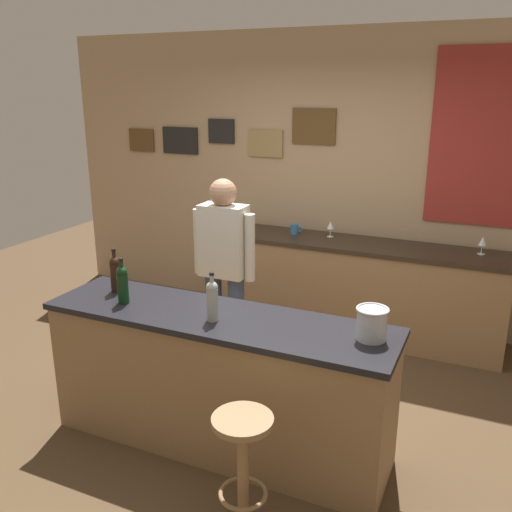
{
  "coord_description": "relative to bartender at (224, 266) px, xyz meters",
  "views": [
    {
      "loc": [
        1.52,
        -3.19,
        2.29
      ],
      "look_at": [
        -0.12,
        0.45,
        1.05
      ],
      "focal_mm": 38.87,
      "sensor_mm": 36.0,
      "label": 1
    }
  ],
  "objects": [
    {
      "name": "ground_plane",
      "position": [
        0.39,
        -0.44,
        -0.94
      ],
      "size": [
        10.0,
        10.0,
        0.0
      ],
      "primitive_type": "plane",
      "color": "#4C3823"
    },
    {
      "name": "back_wall",
      "position": [
        0.42,
        1.58,
        0.48
      ],
      "size": [
        6.0,
        0.09,
        2.8
      ],
      "color": "tan",
      "rests_on": "ground_plane"
    },
    {
      "name": "wine_bottle_b",
      "position": [
        -0.27,
        -0.91,
        0.12
      ],
      "size": [
        0.07,
        0.07,
        0.31
      ],
      "color": "black",
      "rests_on": "bar_counter"
    },
    {
      "name": "ice_bucket",
      "position": [
        1.33,
        -0.78,
        0.08
      ],
      "size": [
        0.19,
        0.19,
        0.19
      ],
      "color": "#B7BABF",
      "rests_on": "bar_counter"
    },
    {
      "name": "wine_glass_c",
      "position": [
        1.81,
        1.28,
        0.07
      ],
      "size": [
        0.07,
        0.07,
        0.16
      ],
      "color": "silver",
      "rests_on": "side_counter"
    },
    {
      "name": "bar_stool",
      "position": [
        0.85,
        -1.45,
        -0.48
      ],
      "size": [
        0.32,
        0.32,
        0.68
      ],
      "color": "olive",
      "rests_on": "ground_plane"
    },
    {
      "name": "wine_glass_a",
      "position": [
        -0.36,
        1.14,
        0.07
      ],
      "size": [
        0.07,
        0.07,
        0.16
      ],
      "color": "silver",
      "rests_on": "side_counter"
    },
    {
      "name": "side_counter",
      "position": [
        0.79,
        1.21,
        -0.48
      ],
      "size": [
        2.65,
        0.56,
        0.9
      ],
      "color": "olive",
      "rests_on": "ground_plane"
    },
    {
      "name": "bartender",
      "position": [
        0.0,
        0.0,
        0.0
      ],
      "size": [
        0.52,
        0.21,
        1.62
      ],
      "color": "#384766",
      "rests_on": "ground_plane"
    },
    {
      "name": "bar_counter",
      "position": [
        0.39,
        -0.84,
        -0.47
      ],
      "size": [
        2.26,
        0.6,
        0.92
      ],
      "color": "olive",
      "rests_on": "ground_plane"
    },
    {
      "name": "wine_bottle_a",
      "position": [
        -0.45,
        -0.76,
        0.12
      ],
      "size": [
        0.07,
        0.07,
        0.31
      ],
      "color": "black",
      "rests_on": "bar_counter"
    },
    {
      "name": "wine_bottle_c",
      "position": [
        0.4,
        -0.92,
        0.12
      ],
      "size": [
        0.07,
        0.07,
        0.31
      ],
      "color": "#999E99",
      "rests_on": "bar_counter"
    },
    {
      "name": "coffee_mug",
      "position": [
        0.11,
        1.27,
        0.01
      ],
      "size": [
        0.12,
        0.08,
        0.09
      ],
      "color": "#336699",
      "rests_on": "side_counter"
    },
    {
      "name": "wine_glass_b",
      "position": [
        0.46,
        1.3,
        0.07
      ],
      "size": [
        0.07,
        0.07,
        0.16
      ],
      "color": "silver",
      "rests_on": "side_counter"
    }
  ]
}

